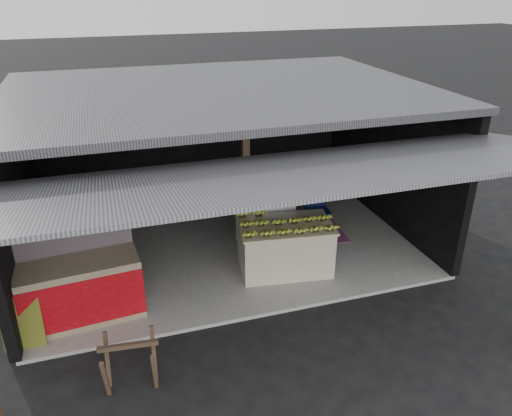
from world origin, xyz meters
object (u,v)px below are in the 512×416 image
object	(u,v)px
banana_table	(285,247)
water_barrel	(322,240)
neighbor_stall	(81,287)
white_crate	(265,218)
sawhorse	(130,360)
plastic_chair	(317,205)

from	to	relation	value
banana_table	water_barrel	bearing A→B (deg)	28.26
banana_table	neighbor_stall	size ratio (longest dim) A/B	0.96
white_crate	sawhorse	distance (m)	4.04
white_crate	neighbor_stall	bearing A→B (deg)	-159.24
water_barrel	plastic_chair	size ratio (longest dim) A/B	0.56
sawhorse	water_barrel	bearing A→B (deg)	37.93
white_crate	banana_table	bearing A→B (deg)	-88.47
neighbor_stall	water_barrel	xyz separation A→B (m)	(4.22, 0.67, -0.27)
water_barrel	sawhorse	bearing A→B (deg)	-147.76
neighbor_stall	banana_table	bearing A→B (deg)	0.45
plastic_chair	neighbor_stall	bearing A→B (deg)	-156.37
white_crate	neighbor_stall	distance (m)	3.56
neighbor_stall	water_barrel	world-z (taller)	neighbor_stall
neighbor_stall	sawhorse	world-z (taller)	neighbor_stall
banana_table	sawhorse	size ratio (longest dim) A/B	2.34
banana_table	water_barrel	size ratio (longest dim) A/B	3.38
banana_table	white_crate	size ratio (longest dim) A/B	1.58
water_barrel	neighbor_stall	bearing A→B (deg)	-171.03
banana_table	water_barrel	distance (m)	0.94
banana_table	neighbor_stall	bearing A→B (deg)	-166.62
neighbor_stall	sawhorse	xyz separation A→B (m)	(0.56, -1.64, -0.14)
banana_table	sawhorse	world-z (taller)	banana_table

